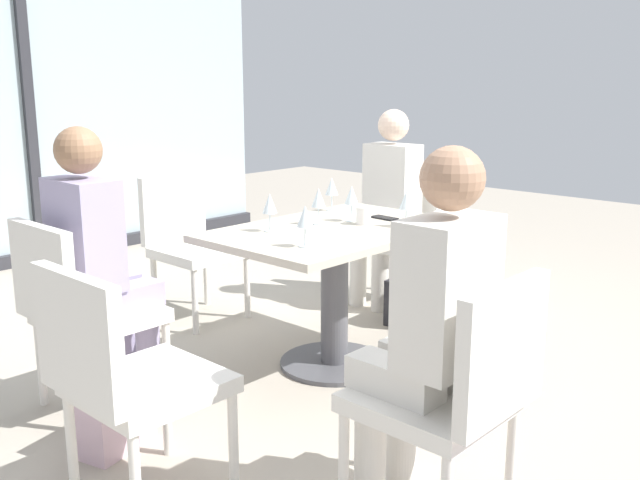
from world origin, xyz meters
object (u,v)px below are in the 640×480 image
(chair_far_left, at_px, (79,305))
(wine_glass_3, at_px, (352,196))
(wine_glass_2, at_px, (332,187))
(wine_glass_4, at_px, (319,198))
(dining_table_main, at_px, (335,265))
(handbag_2, at_px, (408,300))
(chair_side_end, at_px, (123,373))
(wine_glass_5, at_px, (406,201))
(coffee_cup, at_px, (364,216))
(wine_glass_0, at_px, (305,217))
(person_front_left, at_px, (430,319))
(chair_near_window, at_px, (189,238))
(chair_far_right, at_px, (396,226))
(wine_glass_1, at_px, (270,204))
(cell_phone_on_table, at_px, (384,218))
(person_far_left, at_px, (99,255))
(chair_front_left, at_px, (457,388))
(person_far_right, at_px, (386,198))
(handbag_0, at_px, (115,416))

(chair_far_left, relative_size, wine_glass_3, 4.70)
(wine_glass_2, height_order, wine_glass_4, same)
(dining_table_main, distance_m, handbag_2, 0.91)
(chair_side_end, bearing_deg, wine_glass_5, 2.09)
(wine_glass_5, distance_m, coffee_cup, 0.23)
(chair_far_left, xyz_separation_m, wine_glass_4, (1.14, -0.36, 0.37))
(coffee_cup, bearing_deg, wine_glass_0, -167.42)
(dining_table_main, distance_m, person_front_left, 1.34)
(chair_near_window, xyz_separation_m, wine_glass_4, (0.00, -1.09, 0.37))
(wine_glass_0, bearing_deg, chair_far_right, 22.93)
(wine_glass_1, distance_m, wine_glass_2, 0.63)
(wine_glass_5, relative_size, cell_phone_on_table, 1.28)
(chair_far_left, bearing_deg, person_far_left, -0.00)
(chair_far_right, height_order, coffee_cup, chair_far_right)
(chair_front_left, xyz_separation_m, wine_glass_1, (0.48, 1.36, 0.37))
(wine_glass_3, bearing_deg, cell_phone_on_table, -25.90)
(dining_table_main, distance_m, chair_front_left, 1.42)
(person_far_right, height_order, wine_glass_5, person_far_right)
(chair_front_left, relative_size, wine_glass_2, 4.70)
(wine_glass_5, bearing_deg, wine_glass_0, 173.72)
(person_far_left, relative_size, person_front_left, 1.00)
(chair_front_left, relative_size, wine_glass_5, 4.70)
(person_far_left, relative_size, wine_glass_5, 6.81)
(chair_side_end, height_order, person_far_left, person_far_left)
(chair_side_end, distance_m, person_front_left, 1.03)
(wine_glass_2, relative_size, handbag_2, 0.62)
(person_far_right, xyz_separation_m, cell_phone_on_table, (-0.68, -0.51, 0.03))
(person_far_right, relative_size, coffee_cup, 14.00)
(wine_glass_0, bearing_deg, wine_glass_5, -6.28)
(person_far_right, bearing_deg, person_far_left, 180.00)
(chair_side_end, xyz_separation_m, person_far_left, (0.39, 0.78, 0.20))
(wine_glass_0, xyz_separation_m, coffee_cup, (0.55, 0.12, -0.09))
(wine_glass_5, height_order, handbag_2, wine_glass_5)
(person_front_left, height_order, wine_glass_5, person_front_left)
(coffee_cup, xyz_separation_m, handbag_0, (-1.38, 0.14, -0.64))
(wine_glass_1, xyz_separation_m, wine_glass_5, (0.53, -0.42, 0.00))
(chair_near_window, distance_m, wine_glass_0, 1.48)
(wine_glass_2, bearing_deg, wine_glass_1, -166.46)
(chair_near_window, xyz_separation_m, wine_glass_3, (0.18, -1.15, 0.37))
(chair_far_left, height_order, wine_glass_1, wine_glass_1)
(person_far_right, xyz_separation_m, wine_glass_2, (-0.70, -0.16, 0.16))
(wine_glass_4, bearing_deg, person_far_left, 160.82)
(wine_glass_5, bearing_deg, chair_far_right, 39.06)
(chair_near_window, distance_m, wine_glass_5, 1.51)
(chair_near_window, bearing_deg, dining_table_main, -90.00)
(dining_table_main, relative_size, chair_far_right, 1.43)
(chair_far_left, height_order, wine_glass_5, wine_glass_5)
(chair_far_left, relative_size, wine_glass_4, 4.70)
(handbag_2, bearing_deg, person_front_left, -146.84)
(wine_glass_2, height_order, wine_glass_3, same)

